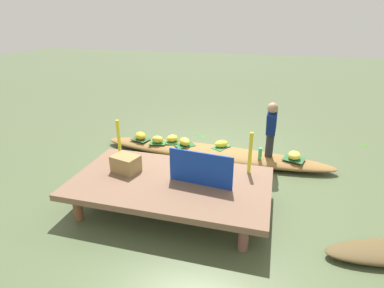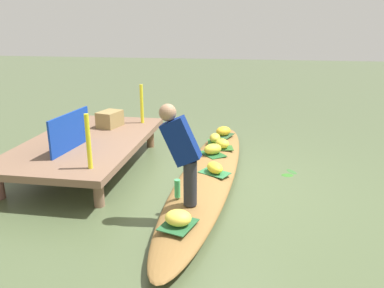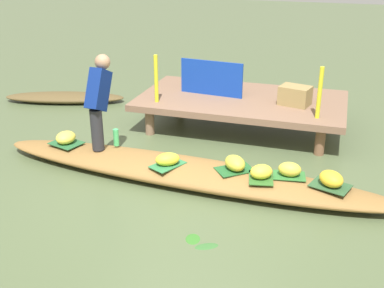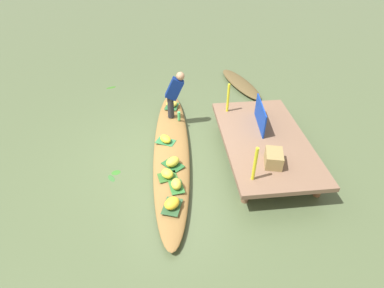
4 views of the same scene
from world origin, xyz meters
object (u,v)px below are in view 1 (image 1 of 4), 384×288
(banana_bunch_3, at_px, (185,142))
(banana_bunch_4, at_px, (158,139))
(banana_bunch_5, at_px, (221,144))
(vendor_person, at_px, (271,126))
(banana_bunch_1, at_px, (141,136))
(water_bottle, at_px, (260,153))
(banana_bunch_0, at_px, (172,138))
(banana_bunch_2, at_px, (294,155))
(produce_crate, at_px, (126,164))
(market_banner, at_px, (201,169))
(vendor_boat, at_px, (212,153))

(banana_bunch_3, distance_m, banana_bunch_4, 0.65)
(banana_bunch_5, relative_size, vendor_person, 0.25)
(vendor_person, bearing_deg, banana_bunch_5, -15.38)
(banana_bunch_1, bearing_deg, water_bottle, 173.25)
(banana_bunch_0, height_order, vendor_person, vendor_person)
(banana_bunch_1, height_order, banana_bunch_2, banana_bunch_1)
(banana_bunch_3, bearing_deg, banana_bunch_0, -19.79)
(banana_bunch_3, xyz_separation_m, vendor_person, (-1.85, 0.17, 0.60))
(banana_bunch_4, bearing_deg, banana_bunch_0, -152.59)
(banana_bunch_0, bearing_deg, produce_crate, 86.36)
(banana_bunch_2, bearing_deg, banana_bunch_3, -2.73)
(banana_bunch_1, xyz_separation_m, banana_bunch_3, (-1.12, 0.07, -0.00))
(banana_bunch_0, bearing_deg, water_bottle, 169.37)
(produce_crate, bearing_deg, banana_bunch_4, -84.77)
(banana_bunch_1, relative_size, water_bottle, 1.29)
(vendor_person, bearing_deg, market_banner, 62.05)
(vendor_person, relative_size, produce_crate, 2.76)
(water_bottle, bearing_deg, market_banner, 65.09)
(banana_bunch_2, distance_m, banana_bunch_3, 2.37)
(banana_bunch_4, bearing_deg, vendor_boat, -178.58)
(banana_bunch_1, bearing_deg, market_banner, 133.11)
(banana_bunch_0, bearing_deg, banana_bunch_3, 160.21)
(banana_bunch_2, distance_m, banana_bunch_5, 1.57)
(produce_crate, bearing_deg, banana_bunch_2, -147.26)
(vendor_boat, distance_m, banana_bunch_2, 1.75)
(banana_bunch_3, height_order, water_bottle, water_bottle)
(banana_bunch_0, bearing_deg, banana_bunch_4, 27.41)
(banana_bunch_4, distance_m, banana_bunch_5, 1.47)
(produce_crate, bearing_deg, vendor_boat, -119.69)
(banana_bunch_3, relative_size, banana_bunch_5, 1.04)
(banana_bunch_1, xyz_separation_m, produce_crate, (-0.65, 2.01, 0.31))
(banana_bunch_3, distance_m, produce_crate, 2.02)
(banana_bunch_3, relative_size, market_banner, 0.30)
(vendor_person, xyz_separation_m, produce_crate, (2.32, 1.77, -0.29))
(vendor_boat, relative_size, banana_bunch_5, 17.35)
(banana_bunch_4, xyz_separation_m, water_bottle, (-2.33, 0.22, 0.03))
(banana_bunch_4, bearing_deg, banana_bunch_2, 178.54)
(banana_bunch_2, relative_size, market_banner, 0.28)
(banana_bunch_1, distance_m, water_bottle, 2.82)
(banana_bunch_4, bearing_deg, water_bottle, 174.56)
(banana_bunch_5, height_order, water_bottle, water_bottle)
(banana_bunch_0, distance_m, banana_bunch_4, 0.34)
(banana_bunch_1, xyz_separation_m, banana_bunch_5, (-1.93, -0.04, -0.01))
(market_banner, bearing_deg, banana_bunch_2, -122.34)
(banana_bunch_5, relative_size, market_banner, 0.29)
(vendor_boat, distance_m, vendor_person, 1.47)
(banana_bunch_3, height_order, market_banner, market_banner)
(vendor_boat, distance_m, banana_bunch_4, 1.29)
(vendor_boat, height_order, banana_bunch_1, banana_bunch_1)
(banana_bunch_0, distance_m, banana_bunch_3, 0.36)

